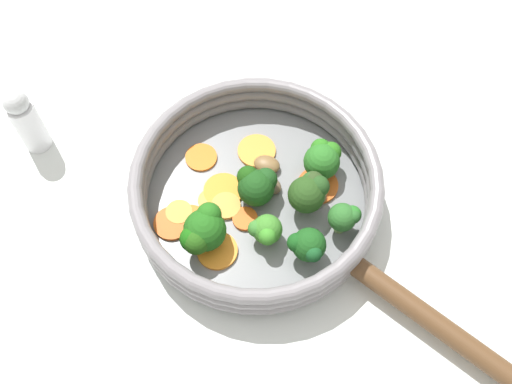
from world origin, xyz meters
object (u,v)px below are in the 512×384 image
carrot_slice_3 (217,251)px  broccoli_floret_4 (323,159)px  carrot_slice_10 (211,201)px  mushroom_piece_2 (269,183)px  carrot_slice_0 (172,223)px  broccoli_floret_2 (345,217)px  carrot_slice_9 (201,157)px  broccoli_floret_0 (202,231)px  broccoli_floret_5 (266,231)px  skillet (256,200)px  broccoli_floret_3 (307,246)px  carrot_slice_2 (318,185)px  carrot_slice_1 (226,206)px  carrot_slice_7 (190,221)px  mushroom_piece_0 (267,165)px  broccoli_floret_1 (257,186)px  carrot_slice_4 (223,191)px  carrot_slice_8 (257,151)px  broccoli_floret_6 (310,191)px  salt_shaker (26,120)px  carrot_slice_6 (179,212)px  mushroom_piece_1 (316,193)px

carrot_slice_3 → broccoli_floret_4: (0.01, -0.16, 0.02)m
carrot_slice_10 → mushroom_piece_2: mushroom_piece_2 is taller
carrot_slice_0 → broccoli_floret_2: (-0.12, -0.15, 0.03)m
carrot_slice_9 → broccoli_floret_0: broccoli_floret_0 is taller
broccoli_floret_4 → broccoli_floret_5: size_ratio=1.24×
carrot_slice_9 → mushroom_piece_2: 0.09m
carrot_slice_0 → broccoli_floret_4: (-0.05, -0.18, 0.02)m
skillet → broccoli_floret_2: broccoli_floret_2 is taller
carrot_slice_3 → broccoli_floret_3: 0.10m
carrot_slice_2 → broccoli_floret_4: 0.03m
carrot_slice_1 → carrot_slice_7: 0.04m
carrot_slice_7 → broccoli_floret_4: size_ratio=0.85×
carrot_slice_9 → broccoli_floret_4: (-0.10, -0.10, 0.03)m
broccoli_floret_3 → mushroom_piece_0: bearing=-18.3°
carrot_slice_9 → mushroom_piece_2: (-0.08, -0.04, 0.00)m
broccoli_floret_1 → broccoli_floret_2: bearing=-151.7°
carrot_slice_10 → broccoli_floret_2: (-0.12, -0.09, 0.03)m
broccoli_floret_0 → carrot_slice_2: bearing=-99.9°
carrot_slice_1 → broccoli_floret_0: bearing=114.0°
carrot_slice_4 → carrot_slice_8: (0.02, -0.06, -0.00)m
skillet → broccoli_floret_6: size_ratio=4.98×
carrot_slice_8 → carrot_slice_3: bearing=122.8°
carrot_slice_0 → salt_shaker: salt_shaker is taller
broccoli_floret_1 → mushroom_piece_0: 0.04m
mushroom_piece_0 → salt_shaker: size_ratio=0.32×
skillet → broccoli_floret_4: size_ratio=5.51×
broccoli_floret_0 → broccoli_floret_3: bearing=-136.7°
carrot_slice_7 → carrot_slice_9: carrot_slice_7 is taller
mushroom_piece_2 → carrot_slice_4: bearing=60.5°
broccoli_floret_0 → mushroom_piece_0: bearing=-74.7°
carrot_slice_6 → carrot_slice_8: size_ratio=0.66×
broccoli_floret_1 → broccoli_floret_4: 0.08m
carrot_slice_0 → carrot_slice_3: (-0.06, -0.02, -0.00)m
mushroom_piece_2 → salt_shaker: 0.29m
skillet → carrot_slice_3: size_ratio=5.87×
salt_shaker → carrot_slice_4: bearing=-146.7°
carrot_slice_10 → carrot_slice_1: bearing=-150.1°
broccoli_floret_5 → broccoli_floret_6: broccoli_floret_6 is taller
carrot_slice_8 → broccoli_floret_1: bearing=141.3°
carrot_slice_1 → mushroom_piece_1: 0.10m
skillet → carrot_slice_10: (0.03, 0.04, 0.01)m
carrot_slice_2 → carrot_slice_6: (0.07, 0.15, 0.00)m
carrot_slice_6 → salt_shaker: size_ratio=0.31×
salt_shaker → carrot_slice_2: bearing=-139.9°
broccoli_floret_5 → salt_shaker: size_ratio=0.39×
carrot_slice_2 → carrot_slice_4: same height
carrot_slice_0 → salt_shaker: bearing=17.5°
carrot_slice_9 → broccoli_floret_5: size_ratio=0.98×
carrot_slice_2 → broccoli_floret_4: bearing=-51.1°
broccoli_floret_5 → mushroom_piece_1: bearing=-86.0°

